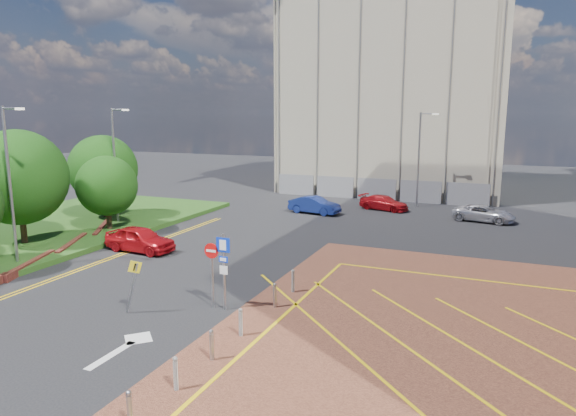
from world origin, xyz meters
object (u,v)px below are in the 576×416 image
Objects in this scene: car_silver_back at (484,213)px; car_red_back at (384,203)px; lamp_left_near at (10,179)px; lamp_left_far at (115,161)px; car_red_left at (140,239)px; car_blue_back at (314,205)px; tree_b at (18,177)px; tree_c at (107,186)px; warning_sign at (133,280)px; lamp_back at (420,156)px; sign_cluster at (219,263)px; tree_d at (103,169)px.

car_red_back is at bearing 87.19° from car_silver_back.
lamp_left_near is 1.00× the size of lamp_left_far.
car_red_left reaches higher than car_blue_back.
car_red_back is (17.23, 20.38, -3.63)m from tree_b.
tree_c reaches higher than car_silver_back.
warning_sign is at bearing -47.30° from lamp_left_far.
lamp_back is 27.38m from sign_cluster.
car_red_back is at bearing 39.65° from lamp_left_far.
tree_d reaches higher than warning_sign.
sign_cluster is 0.77× the size of car_red_back.
warning_sign is at bearing -44.82° from tree_d.
car_blue_back is at bearing -17.02° from car_red_left.
lamp_back is at bearing 82.03° from sign_cluster.
car_silver_back is at bearing -38.26° from lamp_back.
sign_cluster is at bearing -120.75° from car_red_left.
tree_c is 6.29m from car_red_left.
lamp_back is (16.50, 26.00, -0.30)m from lamp_left_near.
lamp_left_near reaches higher than car_red_left.
tree_c is 4.30m from tree_d.
tree_b is 8.07m from tree_d.
tree_d is 0.76× the size of lamp_back.
tree_c is at bearing 97.69° from lamp_left_near.
lamp_left_near is at bearing 163.91° from warning_sign.
sign_cluster reaches higher than car_red_left.
warning_sign is 0.52× the size of car_red_left.
sign_cluster reaches higher than car_silver_back.
tree_b is at bearing -98.77° from lamp_left_far.
car_blue_back is (13.43, 8.69, -3.18)m from tree_d.
sign_cluster is at bearing -35.58° from tree_d.
car_red_left is (6.94, 2.00, -3.50)m from tree_b.
car_red_back is (14.15, 23.38, -4.06)m from lamp_left_near.
tree_b is at bearing 135.75° from lamp_left_near.
warning_sign is (-6.65, -28.84, -2.93)m from lamp_back.
car_red_back is 8.03m from car_silver_back.
sign_cluster is at bearing -14.26° from tree_b.
tree_b reaches higher than warning_sign.
lamp_left_near is at bearing 163.29° from car_red_back.
car_silver_back is (22.00, 21.67, -4.05)m from lamp_left_near.
lamp_left_near reaches higher than car_blue_back.
tree_b is 4.32m from lamp_left_near.
lamp_left_far is 3.57× the size of warning_sign.
lamp_left_near is at bearing -78.69° from lamp_left_far.
car_red_left is at bearing -40.46° from lamp_left_far.
car_red_back is (1.43, 24.40, -1.35)m from sign_cluster.
car_red_back is (16.15, 13.38, -4.06)m from lamp_left_far.
lamp_back is at bearing -27.59° from car_red_left.
car_silver_back is at bearing -87.86° from car_red_back.
lamp_left_near is 10.20m from lamp_left_far.
tree_d is 1.46× the size of car_red_back.
lamp_left_near is at bearing 175.44° from sign_cluster.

